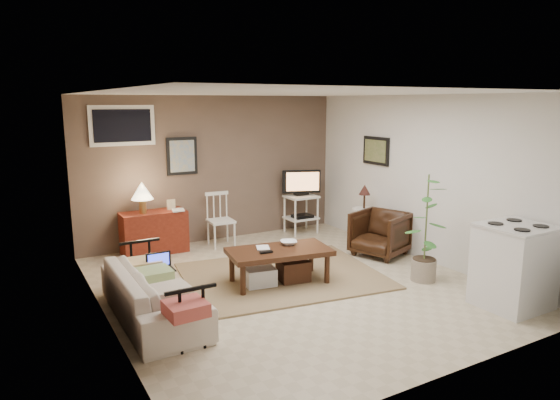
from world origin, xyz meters
TOP-DOWN VIEW (x-y plane):
  - floor at (0.00, 0.00)m, footprint 5.00×5.00m
  - art_back at (-0.55, 2.48)m, footprint 0.50×0.03m
  - art_right at (2.23, 1.05)m, footprint 0.03×0.60m
  - window at (-1.45, 2.48)m, footprint 0.96×0.03m
  - rug at (0.06, 0.32)m, footprint 2.79×2.36m
  - coffee_table at (-0.12, 0.11)m, footprint 1.37×0.86m
  - sofa at (-1.80, -0.11)m, footprint 0.55×1.87m
  - sofa_pillows at (-1.76, -0.32)m, footprint 0.36×1.78m
  - sofa_end_rails at (-1.69, -0.11)m, footprint 0.50×1.87m
  - laptop at (-1.62, 0.22)m, footprint 0.29×0.21m
  - red_console at (-1.14, 2.23)m, footprint 0.98×0.43m
  - spindle_chair at (-0.07, 2.11)m, footprint 0.41×0.41m
  - tv_stand at (1.49, 2.13)m, footprint 0.64×0.43m
  - side_table at (1.98, 1.00)m, footprint 0.37×0.37m
  - armchair at (1.81, 0.41)m, footprint 0.88×0.91m
  - potted_plant at (1.58, -0.72)m, footprint 0.36×0.36m
  - stove at (1.84, -1.82)m, footprint 0.74×0.69m
  - bowl at (0.10, 0.23)m, footprint 0.22×0.13m
  - book_table at (-0.35, 0.27)m, footprint 0.15×0.08m
  - book_console at (-0.86, 2.11)m, footprint 0.18×0.06m

SIDE VIEW (x-z plane):
  - floor at x=0.00m, z-range 0.00..0.00m
  - rug at x=0.06m, z-range 0.00..0.02m
  - coffee_table at x=-0.12m, z-range 0.03..0.52m
  - sofa_end_rails at x=-1.69m, z-range 0.00..0.63m
  - sofa at x=-1.80m, z-range 0.00..0.73m
  - armchair at x=1.81m, z-range 0.00..0.74m
  - red_console at x=-1.14m, z-range -0.17..0.95m
  - spindle_chair at x=-0.07m, z-range -0.03..0.83m
  - sofa_pillows at x=-1.76m, z-range 0.39..0.51m
  - laptop at x=-1.62m, z-range 0.38..0.57m
  - stove at x=1.84m, z-range 0.00..0.96m
  - bowl at x=0.10m, z-range 0.46..0.68m
  - book_table at x=-0.35m, z-range 0.46..0.68m
  - tv_stand at x=1.49m, z-range 0.03..1.16m
  - side_table at x=1.98m, z-range 0.12..1.11m
  - potted_plant at x=1.58m, z-range 0.05..1.47m
  - book_console at x=-0.86m, z-range 0.65..0.89m
  - art_back at x=-0.55m, z-range 1.15..1.75m
  - art_right at x=2.23m, z-range 1.29..1.75m
  - window at x=-1.45m, z-range 1.65..2.25m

